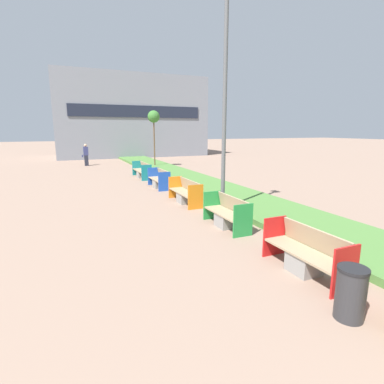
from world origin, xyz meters
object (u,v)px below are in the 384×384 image
object	(u,v)px
bench_orange_frame	(186,194)
pedestrian_walking	(86,155)
litter_bin	(351,293)
sapling_tree_far	(154,118)
bench_green_frame	(227,215)
street_lamp_post	(225,94)
bench_blue_frame	(159,181)
bench_teal_frame	(142,172)
bench_red_frame	(306,256)

from	to	relation	value
bench_orange_frame	pedestrian_walking	xyz separation A→B (m)	(-2.70, 15.26, 0.56)
litter_bin	sapling_tree_far	distance (m)	20.61
bench_green_frame	street_lamp_post	distance (m)	4.04
bench_orange_frame	sapling_tree_far	xyz separation A→B (m)	(2.24, 12.00, 3.48)
bench_blue_frame	pedestrian_walking	bearing A→B (deg)	102.99
bench_orange_frame	litter_bin	xyz separation A→B (m)	(-0.53, -8.14, 0.06)
bench_teal_frame	pedestrian_walking	xyz separation A→B (m)	(-2.70, 8.09, 0.55)
bench_teal_frame	bench_red_frame	bearing A→B (deg)	-90.02
sapling_tree_far	bench_green_frame	bearing A→B (deg)	-98.29
bench_orange_frame	pedestrian_walking	bearing A→B (deg)	100.03
bench_orange_frame	litter_bin	world-z (taller)	bench_orange_frame
street_lamp_post	sapling_tree_far	distance (m)	14.09
bench_blue_frame	street_lamp_post	xyz separation A→B (m)	(0.61, -5.57, 3.75)
bench_green_frame	bench_teal_frame	distance (m)	10.55
bench_red_frame	street_lamp_post	bearing A→B (deg)	82.49
bench_orange_frame	litter_bin	distance (m)	8.15
litter_bin	sapling_tree_far	xyz separation A→B (m)	(2.76, 20.14, 3.42)
bench_blue_frame	bench_teal_frame	bearing A→B (deg)	89.90
litter_bin	bench_red_frame	bearing A→B (deg)	70.64
bench_orange_frame	sapling_tree_far	bearing A→B (deg)	79.44
bench_green_frame	bench_blue_frame	distance (m)	6.95
litter_bin	street_lamp_post	xyz separation A→B (m)	(1.14, 6.15, 3.68)
pedestrian_walking	bench_red_frame	bearing A→B (deg)	-82.98
bench_blue_frame	pedestrian_walking	size ratio (longest dim) A/B	1.08
bench_green_frame	bench_blue_frame	xyz separation A→B (m)	(0.00, 6.95, 0.00)
sapling_tree_far	pedestrian_walking	xyz separation A→B (m)	(-4.94, 3.26, -2.92)
bench_green_frame	sapling_tree_far	xyz separation A→B (m)	(2.24, 15.38, 3.49)
bench_blue_frame	sapling_tree_far	world-z (taller)	sapling_tree_far
bench_red_frame	bench_blue_frame	distance (m)	10.22
street_lamp_post	pedestrian_walking	world-z (taller)	street_lamp_post
street_lamp_post	pedestrian_walking	size ratio (longest dim) A/B	4.12
litter_bin	sapling_tree_far	size ratio (longest dim) A/B	0.20
bench_teal_frame	litter_bin	distance (m)	15.32
bench_orange_frame	bench_teal_frame	size ratio (longest dim) A/B	0.90
bench_red_frame	bench_orange_frame	size ratio (longest dim) A/B	0.90
bench_green_frame	street_lamp_post	size ratio (longest dim) A/B	0.26
litter_bin	street_lamp_post	world-z (taller)	street_lamp_post
bench_blue_frame	street_lamp_post	distance (m)	6.74
litter_bin	bench_orange_frame	bearing A→B (deg)	86.30
bench_green_frame	street_lamp_post	world-z (taller)	street_lamp_post
bench_green_frame	bench_teal_frame	world-z (taller)	same
bench_orange_frame	pedestrian_walking	world-z (taller)	pedestrian_walking
litter_bin	pedestrian_walking	xyz separation A→B (m)	(-2.17, 23.40, 0.49)
bench_orange_frame	street_lamp_post	distance (m)	4.28
bench_red_frame	street_lamp_post	xyz separation A→B (m)	(0.61, 4.66, 3.74)
bench_red_frame	bench_blue_frame	bearing A→B (deg)	90.00
bench_red_frame	street_lamp_post	distance (m)	6.01
bench_blue_frame	bench_teal_frame	distance (m)	3.60
bench_blue_frame	bench_orange_frame	bearing A→B (deg)	-89.94
bench_teal_frame	pedestrian_walking	size ratio (longest dim) A/B	1.37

